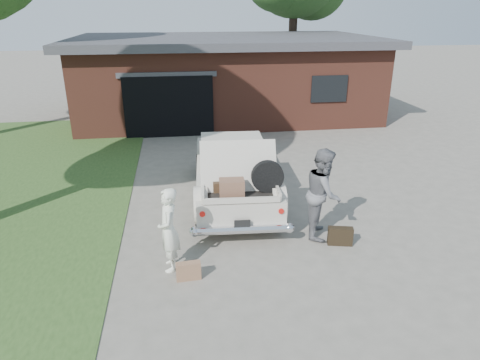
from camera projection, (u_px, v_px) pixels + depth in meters
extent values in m
plane|color=gray|center=(244.00, 240.00, 8.76)|extent=(90.00, 90.00, 0.00)
cube|color=#2D4C1E|center=(10.00, 197.00, 10.76)|extent=(6.00, 16.00, 0.02)
cube|color=brown|center=(226.00, 79.00, 18.88)|extent=(12.00, 7.00, 3.00)
cube|color=#4C4C51|center=(226.00, 40.00, 18.27)|extent=(12.80, 7.80, 0.30)
cube|color=black|center=(169.00, 107.00, 15.53)|extent=(3.20, 0.30, 2.20)
cube|color=#4C4C51|center=(167.00, 75.00, 15.03)|extent=(3.50, 0.12, 0.18)
cube|color=black|center=(329.00, 89.00, 16.10)|extent=(1.40, 0.08, 1.00)
cylinder|color=#38281E|center=(292.00, 46.00, 22.79)|extent=(0.44, 0.44, 5.09)
cube|color=beige|center=(234.00, 176.00, 10.54)|extent=(2.08, 4.80, 0.61)
cube|color=beige|center=(233.00, 151.00, 10.60)|extent=(1.67, 1.98, 0.49)
cube|color=black|center=(230.00, 141.00, 11.43)|extent=(1.46, 0.17, 0.41)
cube|color=black|center=(235.00, 164.00, 9.78)|extent=(1.46, 0.17, 0.41)
cylinder|color=black|center=(200.00, 216.00, 9.11)|extent=(0.25, 0.63, 0.62)
cylinder|color=black|center=(277.00, 213.00, 9.23)|extent=(0.25, 0.63, 0.62)
cylinder|color=black|center=(200.00, 165.00, 12.06)|extent=(0.25, 0.63, 0.62)
cylinder|color=black|center=(259.00, 163.00, 12.19)|extent=(0.25, 0.63, 0.62)
cylinder|color=silver|center=(242.00, 230.00, 8.41)|extent=(1.93, 0.29, 0.17)
cylinder|color=#A5140F|center=(202.00, 213.00, 8.27)|extent=(0.12, 0.10, 0.11)
cylinder|color=#A5140F|center=(281.00, 210.00, 8.39)|extent=(0.12, 0.10, 0.11)
cube|color=black|center=(242.00, 224.00, 8.34)|extent=(0.32, 0.04, 0.16)
cube|color=black|center=(240.00, 192.00, 8.77)|extent=(1.52, 1.12, 0.04)
cube|color=beige|center=(203.00, 189.00, 8.68)|extent=(0.12, 1.04, 0.17)
cube|color=beige|center=(276.00, 187.00, 8.79)|extent=(0.12, 1.04, 0.17)
cube|color=beige|center=(242.00, 200.00, 8.27)|extent=(1.50, 0.15, 0.11)
cube|color=beige|center=(239.00, 166.00, 8.82)|extent=(1.61, 0.66, 0.96)
cube|color=#45301D|center=(228.00, 184.00, 8.85)|extent=(0.66, 0.45, 0.21)
cube|color=#885C45|center=(232.00, 188.00, 8.51)|extent=(0.51, 0.35, 0.34)
cube|color=black|center=(246.00, 182.00, 9.00)|extent=(0.62, 0.43, 0.18)
cylinder|color=black|center=(267.00, 177.00, 8.64)|extent=(0.67, 0.19, 0.66)
imported|color=white|center=(169.00, 230.00, 7.55)|extent=(0.39, 0.58, 1.57)
imported|color=slate|center=(323.00, 193.00, 8.68)|extent=(0.96, 1.09, 1.87)
cube|color=#9F7151|center=(188.00, 271.00, 7.46)|extent=(0.44, 0.17, 0.33)
cube|color=black|center=(340.00, 236.00, 8.55)|extent=(0.51, 0.27, 0.38)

